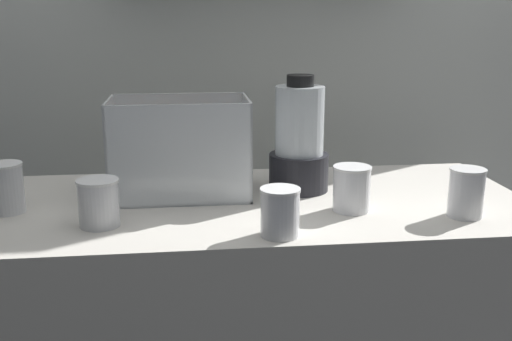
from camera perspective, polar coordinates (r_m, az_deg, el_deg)
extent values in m
cube|color=silver|center=(2.24, -2.36, 11.70)|extent=(2.60, 0.04, 2.50)
cube|color=white|center=(1.61, -7.11, -2.16)|extent=(0.36, 0.22, 0.01)
cube|color=white|center=(1.47, -7.27, 1.31)|extent=(0.36, 0.01, 0.26)
cube|color=white|center=(1.68, -7.23, 2.97)|extent=(0.36, 0.01, 0.26)
cube|color=white|center=(1.59, -13.62, 1.99)|extent=(0.01, 0.22, 0.26)
cube|color=white|center=(1.58, -0.86, 2.37)|extent=(0.01, 0.22, 0.26)
cone|color=orange|center=(1.61, -7.35, -1.43)|extent=(0.06, 0.16, 0.03)
cone|color=orange|center=(1.60, -7.81, -1.56)|extent=(0.04, 0.19, 0.03)
cone|color=orange|center=(1.60, -7.63, -1.52)|extent=(0.15, 0.12, 0.03)
cone|color=orange|center=(1.61, -7.64, -1.33)|extent=(0.18, 0.06, 0.03)
cone|color=orange|center=(1.59, -4.75, -0.43)|extent=(0.17, 0.08, 0.03)
cone|color=orange|center=(1.59, -6.98, -0.70)|extent=(0.18, 0.11, 0.03)
cone|color=orange|center=(1.59, -9.54, -0.41)|extent=(0.14, 0.15, 0.03)
cone|color=orange|center=(1.59, -4.80, -0.19)|extent=(0.18, 0.09, 0.03)
cone|color=orange|center=(1.58, -7.94, 0.39)|extent=(0.04, 0.17, 0.03)
cone|color=orange|center=(1.59, -8.17, 0.76)|extent=(0.11, 0.15, 0.03)
cylinder|color=black|center=(1.63, 4.07, -0.13)|extent=(0.16, 0.16, 0.10)
cylinder|color=silver|center=(1.60, 4.16, 4.76)|extent=(0.13, 0.13, 0.18)
cylinder|color=orange|center=(1.61, 4.12, 2.27)|extent=(0.12, 0.12, 0.04)
cylinder|color=black|center=(1.58, 4.24, 8.53)|extent=(0.07, 0.07, 0.03)
cylinder|color=white|center=(1.56, -22.70, -1.65)|extent=(0.08, 0.08, 0.12)
cylinder|color=orange|center=(1.56, -22.65, -2.15)|extent=(0.08, 0.08, 0.09)
cylinder|color=white|center=(1.54, -22.92, 0.52)|extent=(0.09, 0.09, 0.01)
cylinder|color=white|center=(1.39, -14.71, -3.10)|extent=(0.09, 0.09, 0.10)
cylinder|color=orange|center=(1.40, -14.66, -3.85)|extent=(0.08, 0.08, 0.06)
cylinder|color=white|center=(1.38, -14.85, -0.96)|extent=(0.09, 0.09, 0.01)
cylinder|color=white|center=(1.29, 2.30, -4.11)|extent=(0.08, 0.08, 0.10)
cylinder|color=orange|center=(1.29, 2.29, -4.43)|extent=(0.08, 0.08, 0.08)
cylinder|color=white|center=(1.27, 2.32, -1.84)|extent=(0.09, 0.09, 0.01)
cylinder|color=white|center=(1.47, 9.07, -1.82)|extent=(0.09, 0.09, 0.11)
cylinder|color=yellow|center=(1.47, 9.05, -2.44)|extent=(0.08, 0.08, 0.07)
cylinder|color=white|center=(1.45, 9.16, 0.27)|extent=(0.09, 0.09, 0.01)
cylinder|color=white|center=(1.49, 19.36, -2.12)|extent=(0.08, 0.08, 0.11)
cylinder|color=maroon|center=(1.50, 19.28, -2.96)|extent=(0.07, 0.07, 0.07)
cylinder|color=white|center=(1.48, 19.55, 0.06)|extent=(0.08, 0.08, 0.01)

